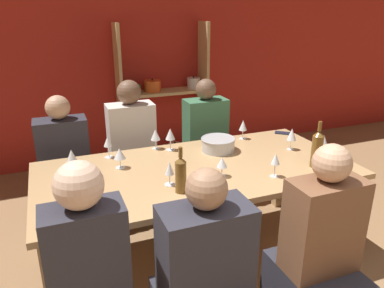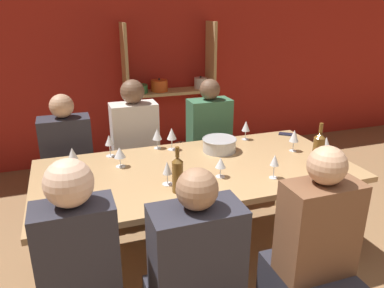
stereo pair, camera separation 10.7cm
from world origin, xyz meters
name	(u,v)px [view 1 (the left image)]	position (x,y,z in m)	size (l,w,h in m)	color
wall_back_red	(133,51)	(0.00, 3.83, 1.35)	(8.80, 0.06, 2.70)	red
shelf_unit	(166,108)	(0.34, 3.63, 0.66)	(1.11, 0.30, 1.69)	tan
dining_table	(197,178)	(-0.08, 1.55, 0.68)	(2.26, 1.09, 0.76)	tan
mixing_bowl	(218,144)	(0.20, 1.81, 0.82)	(0.28, 0.28, 0.11)	#B7BABC
wine_bottle_green	(317,149)	(0.72, 1.26, 0.90)	(0.08, 0.08, 0.34)	brown
wine_bottle_dark	(181,174)	(-0.32, 1.24, 0.89)	(0.07, 0.07, 0.30)	brown
wine_glass_empty_a	(170,134)	(-0.15, 1.96, 0.90)	(0.08, 0.08, 0.19)	white
wine_glass_white_a	(72,156)	(-0.92, 1.84, 0.87)	(0.07, 0.07, 0.16)	white
wine_glass_white_b	(170,169)	(-0.35, 1.36, 0.87)	(0.07, 0.07, 0.16)	white
wine_glass_red_a	(243,126)	(0.53, 1.99, 0.88)	(0.07, 0.07, 0.17)	white
wine_glass_white_c	(324,141)	(0.90, 1.40, 0.89)	(0.07, 0.07, 0.17)	white
wine_glass_empty_b	(275,160)	(0.35, 1.22, 0.89)	(0.06, 0.06, 0.17)	white
wine_glass_white_d	(292,135)	(0.76, 1.61, 0.89)	(0.08, 0.08, 0.18)	white
wine_glass_red_b	(97,199)	(-0.85, 1.12, 0.88)	(0.07, 0.07, 0.17)	white
wine_glass_red_c	(155,135)	(-0.25, 2.03, 0.88)	(0.08, 0.08, 0.17)	white
wine_glass_white_e	(222,163)	(0.02, 1.36, 0.86)	(0.07, 0.07, 0.14)	white
wine_glass_red_d	(120,154)	(-0.60, 1.75, 0.87)	(0.08, 0.08, 0.15)	white
wine_glass_empty_c	(108,142)	(-0.64, 1.98, 0.89)	(0.07, 0.07, 0.17)	white
cell_phone	(283,133)	(0.95, 1.98, 0.77)	(0.16, 0.15, 0.01)	#1E2338
person_near_a	(317,270)	(0.28, 0.63, 0.44)	(0.41, 0.51, 1.21)	#2D2D38
person_far_a	(205,157)	(0.36, 2.42, 0.45)	(0.40, 0.50, 1.23)	#2D2D38
person_far_b	(133,166)	(-0.36, 2.43, 0.47)	(0.41, 0.51, 1.27)	#2D2D38
person_far_c	(67,181)	(-0.96, 2.40, 0.43)	(0.42, 0.53, 1.19)	#2D2D38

